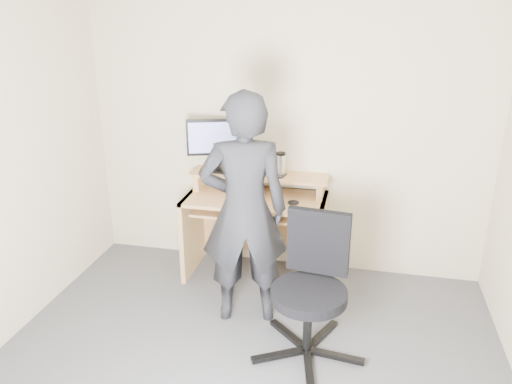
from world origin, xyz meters
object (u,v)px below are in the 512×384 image
at_px(desk, 257,215).
at_px(person, 244,211).
at_px(monitor, 215,140).
at_px(office_chair, 312,282).

relative_size(desk, person, 0.68).
distance_m(monitor, person, 0.94).
bearing_deg(person, desk, -99.77).
bearing_deg(person, office_chair, 136.80).
bearing_deg(office_chair, person, 158.02).
bearing_deg(monitor, desk, -27.80).
relative_size(office_chair, person, 0.55).
bearing_deg(desk, office_chair, -59.40).
bearing_deg(monitor, person, -79.44).
height_order(office_chair, person, person).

